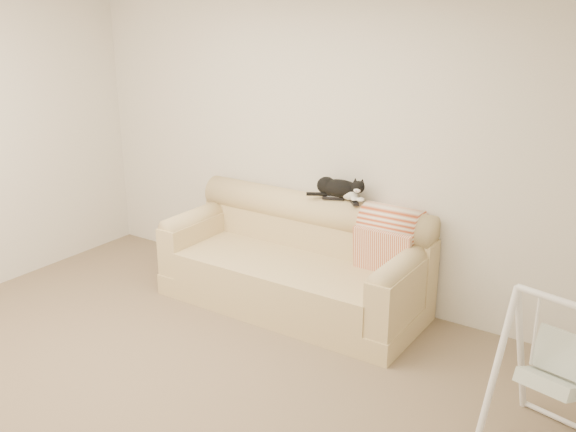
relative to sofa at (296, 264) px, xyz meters
The scene contains 8 objects.
ground_plane 1.65m from the sofa, 88.17° to the right, with size 5.00×5.00×0.00m, color #746348.
room_shell 2.00m from the sofa, 88.17° to the right, with size 5.04×4.04×2.60m.
sofa is the anchor object (origin of this frame).
remote_a 0.64m from the sofa, 46.58° to the left, with size 0.19×0.10×0.03m.
remote_b 0.72m from the sofa, 28.92° to the left, with size 0.15×0.16×0.02m.
tuxedo_cat 0.73m from the sofa, 43.62° to the left, with size 0.49×0.25×0.19m.
throw_blanket 0.86m from the sofa, 17.18° to the left, with size 0.48×0.38×0.58m.
baby_swing 2.34m from the sofa, 19.24° to the right, with size 0.69×0.72×0.94m.
Camera 1 is at (2.64, -2.55, 2.43)m, focal length 40.00 mm.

